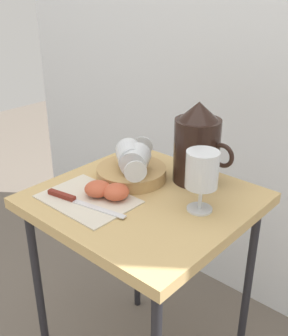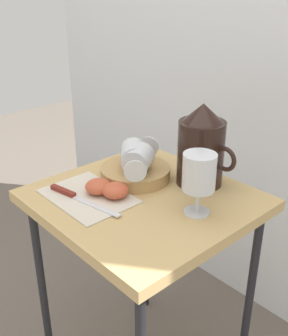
{
  "view_description": "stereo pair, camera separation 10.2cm",
  "coord_description": "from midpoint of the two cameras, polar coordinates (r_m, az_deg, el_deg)",
  "views": [
    {
      "loc": [
        0.63,
        -0.7,
        1.18
      ],
      "look_at": [
        0.0,
        0.0,
        0.75
      ],
      "focal_mm": 43.45,
      "sensor_mm": 36.0,
      "label": 1
    },
    {
      "loc": [
        0.7,
        -0.63,
        1.18
      ],
      "look_at": [
        0.0,
        0.0,
        0.75
      ],
      "focal_mm": 43.45,
      "sensor_mm": 36.0,
      "label": 2
    }
  ],
  "objects": [
    {
      "name": "table",
      "position": [
        1.11,
        2.65,
        -6.94
      ],
      "size": [
        0.53,
        0.51,
        0.67
      ],
      "color": "tan",
      "rests_on": "ground_plane"
    },
    {
      "name": "linen_napkin",
      "position": [
        1.07,
        -5.17,
        -4.03
      ],
      "size": [
        0.24,
        0.17,
        0.0
      ],
      "primitive_type": "cube",
      "rotation": [
        0.0,
        0.0,
        -0.0
      ],
      "color": "beige",
      "rests_on": "table"
    },
    {
      "name": "basket_tray",
      "position": [
        1.16,
        1.3,
        -0.72
      ],
      "size": [
        0.2,
        0.2,
        0.03
      ],
      "primitive_type": "cylinder",
      "color": "tan",
      "rests_on": "table"
    },
    {
      "name": "pitcher",
      "position": [
        1.12,
        10.59,
        2.17
      ],
      "size": [
        0.18,
        0.13,
        0.23
      ],
      "color": "black",
      "rests_on": "table"
    },
    {
      "name": "wine_glass_upright",
      "position": [
        0.96,
        10.74,
        -1.08
      ],
      "size": [
        0.08,
        0.08,
        0.16
      ],
      "color": "silver",
      "rests_on": "table"
    },
    {
      "name": "wine_glass_tipped_near",
      "position": [
        1.13,
        1.16,
        1.66
      ],
      "size": [
        0.16,
        0.15,
        0.07
      ],
      "color": "silver",
      "rests_on": "basket_tray"
    },
    {
      "name": "wine_glass_tipped_far",
      "position": [
        1.11,
        1.94,
        1.21
      ],
      "size": [
        0.13,
        0.16,
        0.07
      ],
      "color": "silver",
      "rests_on": "basket_tray"
    },
    {
      "name": "apple_half_left",
      "position": [
        1.07,
        -3.73,
        -2.66
      ],
      "size": [
        0.07,
        0.07,
        0.04
      ],
      "primitive_type": "ellipsoid",
      "color": "#C15133",
      "rests_on": "linen_napkin"
    },
    {
      "name": "apple_half_right",
      "position": [
        1.05,
        -1.27,
        -3.23
      ],
      "size": [
        0.07,
        0.07,
        0.04
      ],
      "primitive_type": "ellipsoid",
      "color": "#C15133",
      "rests_on": "linen_napkin"
    },
    {
      "name": "knife",
      "position": [
        1.06,
        -7.11,
        -3.99
      ],
      "size": [
        0.24,
        0.06,
        0.01
      ],
      "color": "silver",
      "rests_on": "linen_napkin"
    }
  ]
}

